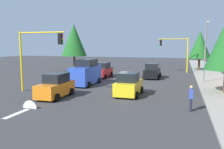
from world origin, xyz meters
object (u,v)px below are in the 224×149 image
(traffic_signal_near_right, at_px, (38,49))
(tree_roadside_far, at_px, (200,45))
(car_yellow, at_px, (129,85))
(traffic_signal_far_left, at_px, (176,48))
(pedestrian_crossing, at_px, (191,97))
(street_lamp_curbside, at_px, (206,45))
(car_red, at_px, (102,71))
(car_orange, at_px, (56,86))
(delivery_van_blue, at_px, (86,73))
(car_black, at_px, (152,71))
(tree_opposite_side, at_px, (74,40))

(traffic_signal_near_right, relative_size, tree_roadside_far, 0.83)
(car_yellow, bearing_deg, traffic_signal_far_left, 170.39)
(pedestrian_crossing, bearing_deg, street_lamp_curbside, 171.69)
(car_red, bearing_deg, tree_roadside_far, 134.34)
(car_yellow, distance_m, car_red, 11.78)
(street_lamp_curbside, bearing_deg, traffic_signal_far_left, -161.19)
(car_orange, bearing_deg, tree_roadside_far, 153.54)
(car_red, bearing_deg, delivery_van_blue, 3.14)
(car_yellow, height_order, pedestrian_crossing, car_yellow)
(street_lamp_curbside, bearing_deg, car_black, -113.62)
(tree_roadside_far, relative_size, car_yellow, 1.79)
(traffic_signal_far_left, bearing_deg, pedestrian_crossing, 4.52)
(traffic_signal_near_right, distance_m, car_red, 11.86)
(tree_opposite_side, bearing_deg, pedestrian_crossing, 42.01)
(traffic_signal_near_right, relative_size, car_red, 1.33)
(tree_roadside_far, height_order, delivery_van_blue, tree_roadside_far)
(delivery_van_blue, xyz_separation_m, car_yellow, (3.93, 5.66, -0.39))
(street_lamp_curbside, distance_m, delivery_van_blue, 13.56)
(car_yellow, height_order, car_red, same)
(traffic_signal_far_left, relative_size, tree_roadside_far, 0.81)
(car_yellow, bearing_deg, pedestrian_crossing, 54.17)
(traffic_signal_near_right, bearing_deg, pedestrian_crossing, 79.34)
(traffic_signal_near_right, xyz_separation_m, car_black, (-12.30, 8.74, -3.04))
(traffic_signal_far_left, distance_m, tree_opposite_side, 16.83)
(tree_opposite_side, height_order, tree_roadside_far, tree_opposite_side)
(tree_opposite_side, height_order, car_yellow, tree_opposite_side)
(tree_roadside_far, xyz_separation_m, car_yellow, (22.88, -7.04, -3.47))
(tree_opposite_side, xyz_separation_m, tree_roadside_far, (-6.00, 20.50, -0.81))
(car_black, relative_size, car_red, 0.98)
(street_lamp_curbside, xyz_separation_m, car_black, (-2.69, -6.14, -3.45))
(traffic_signal_near_right, bearing_deg, car_yellow, 97.85)
(traffic_signal_near_right, relative_size, car_yellow, 1.48)
(traffic_signal_far_left, height_order, street_lamp_curbside, street_lamp_curbside)
(street_lamp_curbside, bearing_deg, pedestrian_crossing, -8.31)
(tree_roadside_far, height_order, car_black, tree_roadside_far)
(delivery_van_blue, bearing_deg, car_yellow, 55.20)
(car_yellow, bearing_deg, street_lamp_curbside, 141.56)
(traffic_signal_far_left, bearing_deg, tree_roadside_far, 136.17)
(delivery_van_blue, height_order, car_yellow, delivery_van_blue)
(tree_opposite_side, bearing_deg, tree_roadside_far, 106.31)
(car_orange, relative_size, car_red, 0.94)
(tree_opposite_side, bearing_deg, car_red, 47.90)
(tree_roadside_far, bearing_deg, delivery_van_blue, -33.83)
(tree_opposite_side, bearing_deg, street_lamp_curbside, 67.45)
(pedestrian_crossing, bearing_deg, traffic_signal_near_right, -100.66)
(tree_opposite_side, bearing_deg, car_black, 67.92)
(traffic_signal_near_right, distance_m, delivery_van_blue, 6.22)
(tree_opposite_side, relative_size, car_red, 1.88)
(car_yellow, relative_size, car_black, 0.91)
(traffic_signal_far_left, relative_size, car_red, 1.30)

